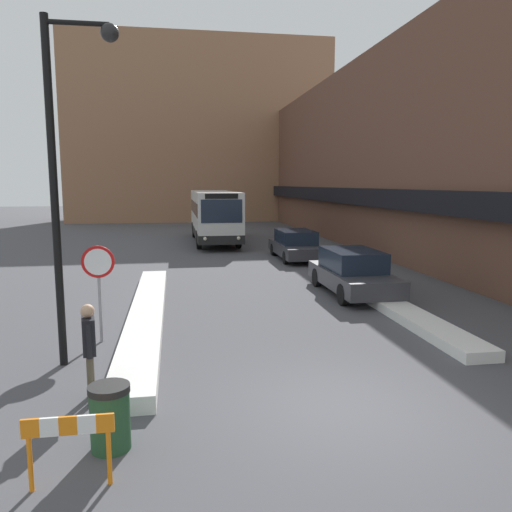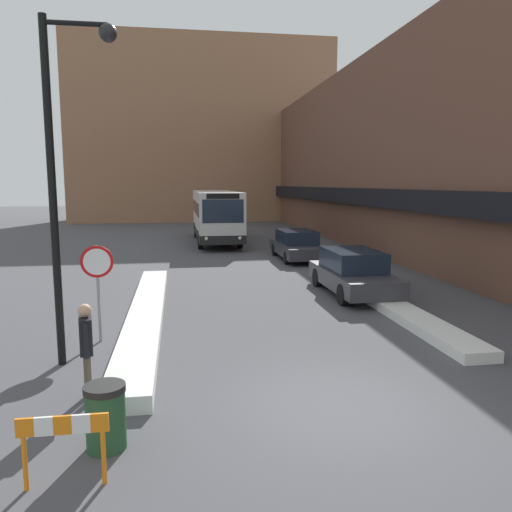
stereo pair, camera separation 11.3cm
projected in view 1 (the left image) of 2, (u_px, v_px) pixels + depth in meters
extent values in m
plane|color=#47474C|center=(346.00, 409.00, 8.37)|extent=(160.00, 160.00, 0.00)
cube|color=brown|center=(370.00, 159.00, 32.64)|extent=(5.00, 60.00, 10.75)
cube|color=black|center=(329.00, 194.00, 32.53)|extent=(0.50, 60.00, 0.90)
cube|color=#996B4C|center=(200.00, 133.00, 51.30)|extent=(26.00, 8.00, 17.84)
cube|color=silver|center=(147.00, 314.00, 13.92)|extent=(0.90, 11.96, 0.33)
cube|color=silver|center=(392.00, 306.00, 14.93)|extent=(0.90, 9.19, 0.26)
cube|color=silver|center=(214.00, 213.00, 31.95)|extent=(2.54, 10.35, 2.80)
cube|color=black|center=(214.00, 231.00, 32.11)|extent=(2.56, 10.37, 0.49)
cube|color=#192333|center=(214.00, 207.00, 31.89)|extent=(2.56, 9.52, 0.77)
cube|color=#192333|center=(222.00, 211.00, 26.83)|extent=(2.23, 0.03, 1.26)
cube|color=black|center=(222.00, 196.00, 26.71)|extent=(1.78, 0.03, 0.28)
sphere|color=#F2EAC6|center=(205.00, 239.00, 26.88)|extent=(0.20, 0.20, 0.20)
sphere|color=#F2EAC6|center=(239.00, 238.00, 27.17)|extent=(0.20, 0.20, 0.20)
cylinder|color=black|center=(199.00, 240.00, 28.82)|extent=(0.28, 1.08, 1.08)
cylinder|color=black|center=(238.00, 239.00, 29.19)|extent=(0.28, 1.08, 1.08)
cylinder|color=black|center=(194.00, 230.00, 35.09)|extent=(0.28, 1.08, 1.08)
cylinder|color=black|center=(227.00, 229.00, 35.46)|extent=(0.28, 1.08, 1.08)
cube|color=#38383D|center=(353.00, 278.00, 17.03)|extent=(1.86, 4.66, 0.57)
cube|color=#192333|center=(352.00, 260.00, 17.05)|extent=(1.64, 2.56, 0.68)
cylinder|color=black|center=(394.00, 293.00, 15.78)|extent=(0.20, 0.67, 0.67)
cylinder|color=black|center=(343.00, 295.00, 15.51)|extent=(0.20, 0.67, 0.67)
cylinder|color=black|center=(361.00, 276.00, 18.61)|extent=(0.20, 0.67, 0.67)
cylinder|color=black|center=(317.00, 277.00, 18.33)|extent=(0.20, 0.67, 0.67)
cube|color=#38383D|center=(296.00, 249.00, 24.95)|extent=(1.88, 4.80, 0.55)
cube|color=#192333|center=(296.00, 237.00, 24.98)|extent=(1.66, 2.64, 0.65)
cylinder|color=black|center=(321.00, 257.00, 23.66)|extent=(0.20, 0.62, 0.62)
cylinder|color=black|center=(286.00, 258.00, 23.39)|extent=(0.20, 0.62, 0.62)
cylinder|color=black|center=(305.00, 249.00, 26.57)|extent=(0.20, 0.62, 0.62)
cylinder|color=black|center=(273.00, 250.00, 26.29)|extent=(0.20, 0.62, 0.62)
cylinder|color=gray|center=(100.00, 294.00, 11.80)|extent=(0.07, 0.07, 2.32)
cylinder|color=red|center=(98.00, 262.00, 11.66)|extent=(0.76, 0.03, 0.76)
cylinder|color=white|center=(98.00, 262.00, 11.65)|extent=(0.62, 0.02, 0.62)
cylinder|color=black|center=(54.00, 198.00, 9.96)|extent=(0.16, 0.16, 6.97)
cylinder|color=black|center=(77.00, 23.00, 9.57)|extent=(1.20, 0.10, 0.10)
sphere|color=black|center=(110.00, 33.00, 9.69)|extent=(0.36, 0.36, 0.36)
cylinder|color=brown|center=(90.00, 374.00, 8.83)|extent=(0.13, 0.13, 0.85)
cylinder|color=brown|center=(91.00, 380.00, 8.55)|extent=(0.13, 0.13, 0.85)
cube|color=black|center=(89.00, 336.00, 8.58)|extent=(0.29, 0.49, 0.64)
sphere|color=tan|center=(87.00, 311.00, 8.52)|extent=(0.23, 0.23, 0.23)
cylinder|color=black|center=(88.00, 334.00, 8.80)|extent=(0.10, 0.10, 0.60)
cylinder|color=black|center=(89.00, 341.00, 8.37)|extent=(0.10, 0.10, 0.60)
cylinder|color=#234C2D|center=(110.00, 421.00, 7.08)|extent=(0.56, 0.56, 0.85)
cylinder|color=black|center=(109.00, 389.00, 7.01)|extent=(0.59, 0.59, 0.10)
cylinder|color=orange|center=(30.00, 465.00, 6.10)|extent=(0.06, 0.06, 0.70)
cylinder|color=orange|center=(109.00, 458.00, 6.25)|extent=(0.06, 0.06, 0.70)
cube|color=orange|center=(30.00, 429.00, 6.04)|extent=(0.22, 0.04, 0.24)
cube|color=white|center=(49.00, 427.00, 6.07)|extent=(0.22, 0.04, 0.24)
cube|color=orange|center=(68.00, 426.00, 6.11)|extent=(0.22, 0.04, 0.24)
cube|color=white|center=(87.00, 424.00, 6.14)|extent=(0.22, 0.04, 0.24)
cube|color=orange|center=(105.00, 423.00, 6.18)|extent=(0.22, 0.04, 0.24)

